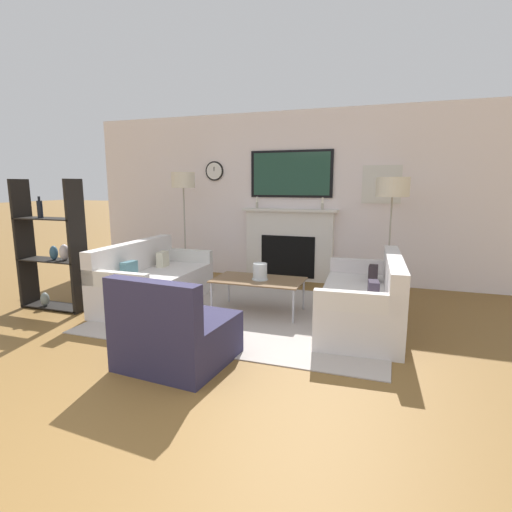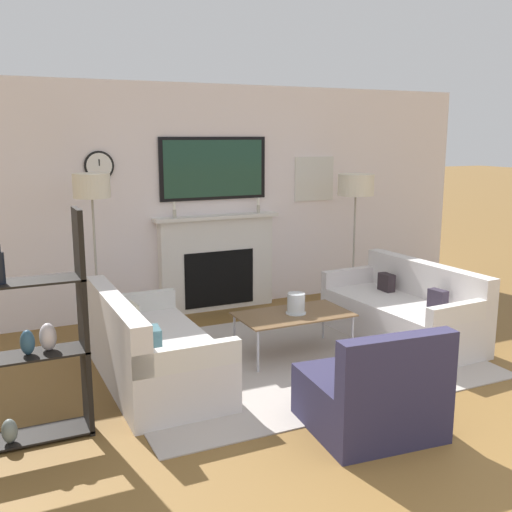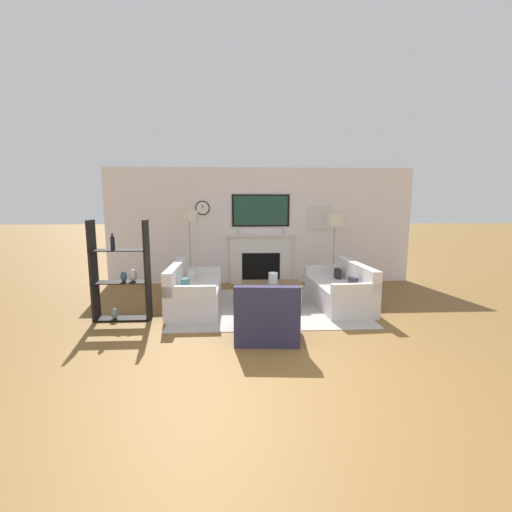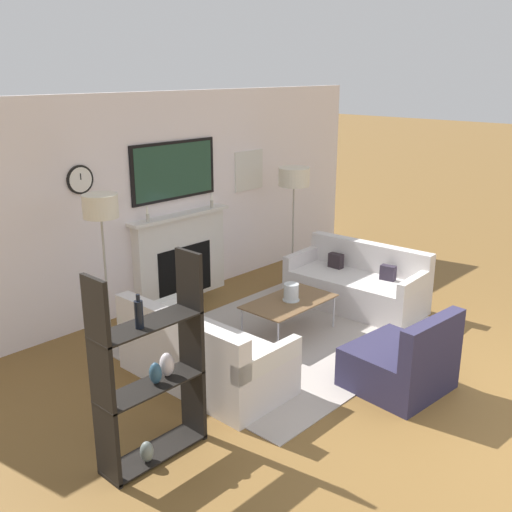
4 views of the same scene
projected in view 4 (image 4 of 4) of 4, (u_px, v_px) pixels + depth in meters
name	position (u px, v px, depth m)	size (l,w,h in m)	color
fireplace_wall	(174.00, 207.00, 7.78)	(7.19, 0.28, 2.70)	white
area_rug	(290.00, 338.00, 6.86)	(3.31, 2.52, 0.01)	#ADA39A
couch_left	(202.00, 356.00, 5.83)	(0.85, 1.72, 0.80)	silver
couch_right	(357.00, 285.00, 7.73)	(0.92, 1.78, 0.79)	silver
armchair	(402.00, 364.00, 5.72)	(0.93, 0.90, 0.82)	#2D2A46
coffee_table	(289.00, 303.00, 6.86)	(1.09, 0.62, 0.42)	brown
hurricane_candle	(291.00, 293.00, 6.84)	(0.20, 0.20, 0.20)	silver
floor_lamp_left	(101.00, 209.00, 6.11)	(0.36, 0.36, 1.75)	#9E998E
floor_lamp_right	(294.00, 178.00, 8.32)	(0.43, 0.43, 1.66)	#9E998E
shelf_unit	(151.00, 373.00, 4.57)	(0.88, 0.28, 1.62)	black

